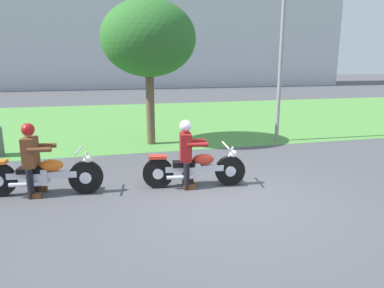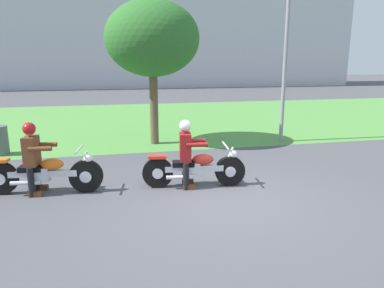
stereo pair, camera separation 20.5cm
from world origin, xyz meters
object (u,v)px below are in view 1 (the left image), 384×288
object	(u,v)px
motorcycle_lead	(195,168)
rider_lead	(186,148)
motorcycle_follow	(43,175)
rider_follow	(31,154)
tree_roadside	(148,39)
streetlight_pole	(286,36)

from	to	relation	value
motorcycle_lead	rider_lead	world-z (taller)	rider_lead
motorcycle_follow	rider_follow	xyz separation A→B (m)	(-0.17, 0.03, 0.42)
motorcycle_lead	motorcycle_follow	size ratio (longest dim) A/B	0.93
rider_lead	motorcycle_follow	xyz separation A→B (m)	(-2.77, 0.24, -0.41)
tree_roadside	rider_lead	bearing A→B (deg)	-87.69
motorcycle_follow	tree_roadside	bearing A→B (deg)	63.72
streetlight_pole	motorcycle_lead	bearing A→B (deg)	-137.40
rider_lead	rider_follow	xyz separation A→B (m)	(-2.93, 0.27, 0.01)
rider_lead	motorcycle_follow	bearing A→B (deg)	-177.02
rider_follow	tree_roadside	world-z (taller)	tree_roadside
rider_lead	tree_roadside	xyz separation A→B (m)	(-0.16, 4.07, 2.36)
motorcycle_follow	motorcycle_lead	bearing A→B (deg)	2.76
rider_lead	rider_follow	world-z (taller)	rider_follow
rider_lead	rider_follow	distance (m)	2.94
motorcycle_follow	streetlight_pole	world-z (taller)	streetlight_pole
rider_follow	motorcycle_follow	bearing A→B (deg)	-0.81
tree_roadside	motorcycle_follow	bearing A→B (deg)	-124.22
rider_follow	tree_roadside	bearing A→B (deg)	61.87
rider_lead	rider_follow	size ratio (longest dim) A/B	0.99
motorcycle_lead	tree_roadside	world-z (taller)	tree_roadside
motorcycle_lead	rider_follow	world-z (taller)	rider_follow
motorcycle_lead	motorcycle_follow	xyz separation A→B (m)	(-2.93, 0.27, 0.01)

